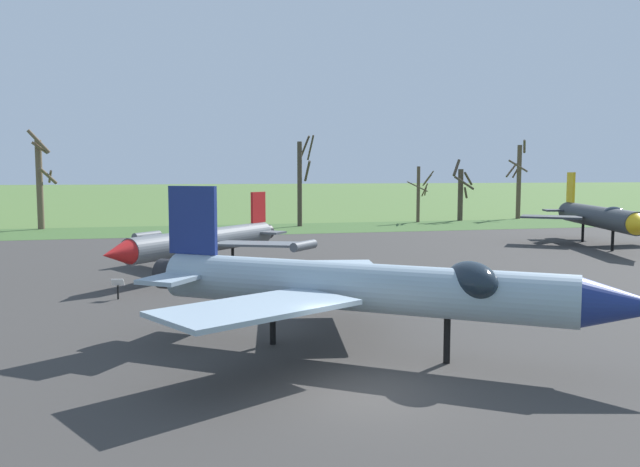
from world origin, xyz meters
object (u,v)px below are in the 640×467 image
at_px(info_placard_front_right, 118,287).
at_px(jet_fighter_rear_center, 372,286).
at_px(jet_fighter_front_right, 202,241).
at_px(jet_fighter_rear_left, 599,216).

distance_m(info_placard_front_right, jet_fighter_rear_center, 13.79).
relative_size(info_placard_front_right, jet_fighter_rear_center, 0.07).
bearing_deg(jet_fighter_front_right, jet_fighter_rear_left, 12.29).
bearing_deg(info_placard_front_right, jet_fighter_rear_center, -53.56).
height_order(jet_fighter_front_right, info_placard_front_right, jet_fighter_front_right).
relative_size(jet_fighter_front_right, jet_fighter_rear_left, 0.71).
bearing_deg(jet_fighter_rear_center, info_placard_front_right, 126.44).
bearing_deg(jet_fighter_front_right, jet_fighter_rear_center, -76.83).
distance_m(jet_fighter_front_right, info_placard_front_right, 7.60).
bearing_deg(info_placard_front_right, jet_fighter_rear_left, 20.64).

